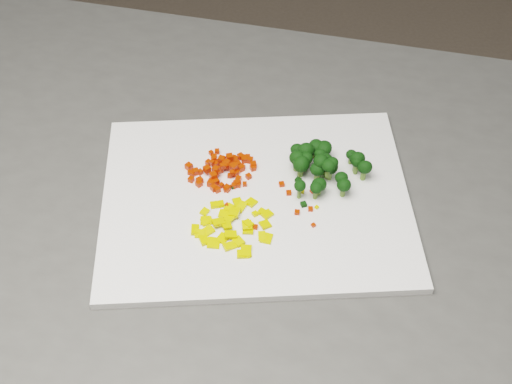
{
  "coord_description": "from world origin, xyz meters",
  "views": [
    {
      "loc": [
        -0.19,
        -0.62,
        1.6
      ],
      "look_at": [
        -0.22,
        -0.01,
        0.92
      ],
      "focal_mm": 50.0,
      "sensor_mm": 36.0,
      "label": 1
    }
  ],
  "objects_px": {
    "cutting_board": "(256,200)",
    "broccoli_pile": "(326,164)",
    "counter_block": "(251,363)",
    "carrot_pile": "(221,165)",
    "pepper_pile": "(233,221)"
  },
  "relations": [
    {
      "from": "cutting_board",
      "to": "broccoli_pile",
      "type": "bearing_deg",
      "value": 24.37
    },
    {
      "from": "carrot_pile",
      "to": "broccoli_pile",
      "type": "distance_m",
      "value": 0.14
    },
    {
      "from": "cutting_board",
      "to": "carrot_pile",
      "type": "relative_size",
      "value": 4.5
    },
    {
      "from": "counter_block",
      "to": "pepper_pile",
      "type": "distance_m",
      "value": 0.47
    },
    {
      "from": "cutting_board",
      "to": "carrot_pile",
      "type": "xyz_separation_m",
      "value": [
        -0.05,
        0.04,
        0.02
      ]
    },
    {
      "from": "cutting_board",
      "to": "broccoli_pile",
      "type": "height_order",
      "value": "broccoli_pile"
    },
    {
      "from": "counter_block",
      "to": "broccoli_pile",
      "type": "bearing_deg",
      "value": 15.62
    },
    {
      "from": "broccoli_pile",
      "to": "pepper_pile",
      "type": "bearing_deg",
      "value": -142.8
    },
    {
      "from": "carrot_pile",
      "to": "pepper_pile",
      "type": "xyz_separation_m",
      "value": [
        0.02,
        -0.09,
        -0.01
      ]
    },
    {
      "from": "counter_block",
      "to": "carrot_pile",
      "type": "bearing_deg",
      "value": 141.5
    },
    {
      "from": "broccoli_pile",
      "to": "carrot_pile",
      "type": "bearing_deg",
      "value": 178.59
    },
    {
      "from": "counter_block",
      "to": "carrot_pile",
      "type": "height_order",
      "value": "carrot_pile"
    },
    {
      "from": "counter_block",
      "to": "cutting_board",
      "type": "bearing_deg",
      "value": -52.03
    },
    {
      "from": "counter_block",
      "to": "broccoli_pile",
      "type": "distance_m",
      "value": 0.5
    },
    {
      "from": "broccoli_pile",
      "to": "counter_block",
      "type": "bearing_deg",
      "value": -164.38
    }
  ]
}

